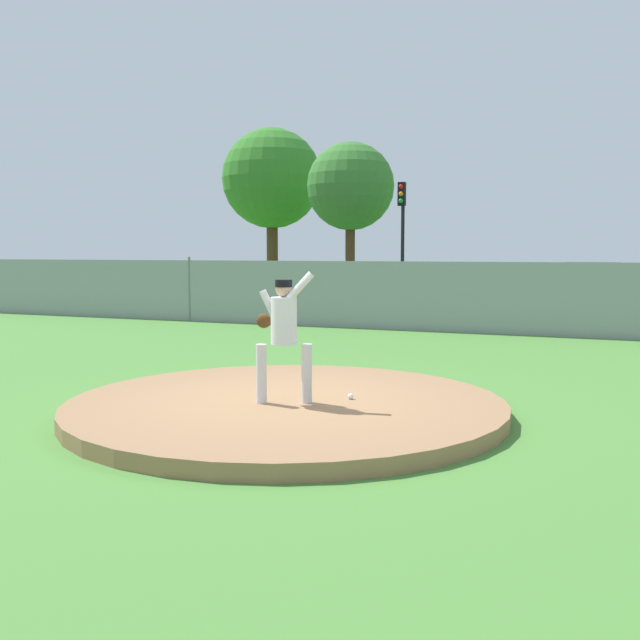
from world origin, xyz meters
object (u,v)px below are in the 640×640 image
(baseball, at_px, (351,396))
(traffic_light_near, at_px, (402,221))
(parked_car_red, at_px, (164,286))
(pitcher_youth, at_px, (283,328))
(parked_car_silver, at_px, (591,293))

(baseball, relative_size, traffic_light_near, 0.02)
(parked_car_red, xyz_separation_m, traffic_light_near, (7.62, 4.94, 2.42))
(parked_car_red, bearing_deg, pitcher_youth, -50.88)
(pitcher_youth, height_order, parked_car_red, pitcher_youth)
(parked_car_red, height_order, traffic_light_near, traffic_light_near)
(parked_car_silver, height_order, traffic_light_near, traffic_light_near)
(baseball, relative_size, parked_car_silver, 0.02)
(baseball, relative_size, parked_car_red, 0.02)
(parked_car_red, distance_m, traffic_light_near, 9.40)
(parked_car_silver, bearing_deg, pitcher_youth, -101.73)
(pitcher_youth, distance_m, baseball, 1.25)
(pitcher_youth, distance_m, traffic_light_near, 19.69)
(parked_car_red, distance_m, parked_car_silver, 14.70)
(parked_car_red, height_order, parked_car_silver, parked_car_silver)
(parked_car_silver, bearing_deg, parked_car_red, -177.27)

